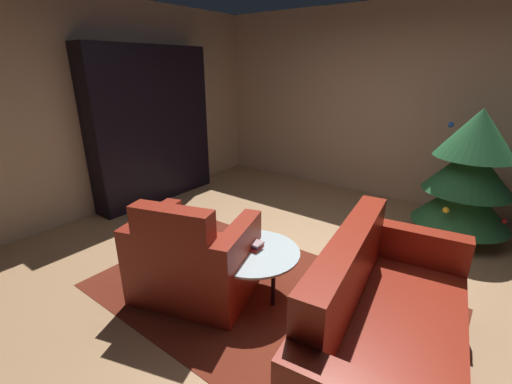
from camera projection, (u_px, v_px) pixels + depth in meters
The scene contains 11 objects.
ground_plane at pixel (299, 275), 3.27m from camera, with size 7.05×7.05×0.00m, color #A67C54.
wall_back at pixel (399, 106), 4.79m from camera, with size 5.99×0.06×2.71m, color tan.
wall_left at pixel (106, 109), 4.47m from camera, with size 0.06×5.37×2.71m, color tan.
area_rug at pixel (263, 297), 2.96m from camera, with size 2.96×1.80×0.01m, color #5F2013.
bookshelf_unit at pixel (160, 126), 4.91m from camera, with size 0.33×1.85×2.15m.
armchair_red at pixel (193, 261), 2.90m from camera, with size 1.13×1.00×0.91m.
couch_red at pixel (383, 332), 2.14m from camera, with size 1.02×1.83×0.93m.
coffee_table at pixel (253, 255), 2.86m from camera, with size 0.78×0.78×0.43m.
book_stack_on_table at pixel (252, 244), 2.89m from camera, with size 0.20×0.16×0.06m.
bottle_on_table at pixel (229, 246), 2.72m from camera, with size 0.08×0.08×0.24m.
decorated_tree at pixel (469, 174), 3.75m from camera, with size 1.02×1.02×1.48m.
Camera 1 is at (1.35, -2.47, 1.88)m, focal length 23.99 mm.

